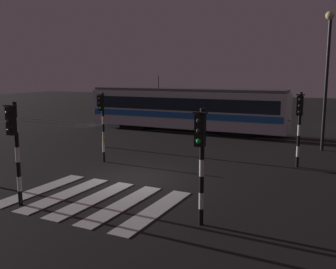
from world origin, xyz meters
TOP-DOWN VIEW (x-y plane):
  - ground_plane at (0.00, 0.00)m, footprint 120.00×120.00m
  - rail_near at (0.00, 12.20)m, footprint 80.00×0.12m
  - rail_far at (0.00, 13.63)m, footprint 80.00×0.12m
  - crosswalk_zebra at (0.00, -2.96)m, footprint 5.67×4.34m
  - traffic_light_corner_far_left at (-5.21, 4.96)m, footprint 0.36×0.42m
  - traffic_light_kerb_mid_left at (-1.83, -4.55)m, footprint 0.36×0.42m
  - traffic_light_corner_near_right at (4.17, -3.48)m, footprint 0.36×0.42m
  - traffic_light_corner_far_right at (5.83, 4.88)m, footprint 0.36×0.42m
  - street_lamp_trackside_right at (6.61, 9.47)m, footprint 0.44×1.21m
  - tram at (-3.29, 12.91)m, footprint 15.33×2.58m
  - bollard_island_edge at (-2.99, 1.92)m, footprint 0.12×0.12m

SIDE VIEW (x-z plane):
  - ground_plane at x=0.00m, z-range 0.00..0.00m
  - crosswalk_zebra at x=0.00m, z-range 0.00..0.02m
  - rail_near at x=0.00m, z-range 0.00..0.03m
  - rail_far at x=0.00m, z-range 0.00..0.03m
  - bollard_island_edge at x=-2.99m, z-range 0.00..1.11m
  - tram at x=-3.29m, z-range -0.33..3.82m
  - traffic_light_corner_far_left at x=-5.21m, z-range 0.52..3.76m
  - traffic_light_corner_near_right at x=4.17m, z-range 0.54..3.94m
  - traffic_light_kerb_mid_left at x=-1.83m, z-range 0.55..4.00m
  - traffic_light_corner_far_right at x=5.83m, z-range 0.56..4.07m
  - street_lamp_trackside_right at x=6.61m, z-range 0.98..8.54m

